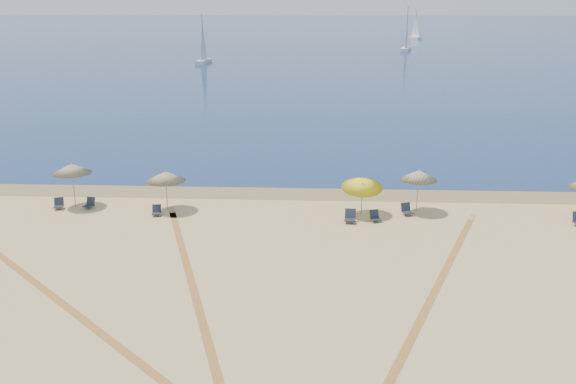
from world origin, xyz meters
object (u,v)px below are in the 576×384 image
(chair_4, at_px, (157,211))
(chair_7, at_px, (407,210))
(umbrella_3, at_px, (362,183))
(umbrella_1, at_px, (72,169))
(umbrella_2, at_px, (166,176))
(sailboat_0, at_px, (406,37))
(chair_3, at_px, (90,204))
(chair_6, at_px, (375,216))
(sailboat_1, at_px, (415,30))
(chair_2, at_px, (59,204))
(chair_5, at_px, (350,217))
(umbrella_4, at_px, (419,175))
(sailboat_2, at_px, (203,48))

(chair_4, height_order, chair_7, chair_7)
(umbrella_3, distance_m, chair_7, 3.01)
(umbrella_1, relative_size, umbrella_2, 1.11)
(umbrella_3, distance_m, sailboat_0, 114.85)
(umbrella_1, bearing_deg, chair_3, -14.27)
(chair_7, bearing_deg, chair_6, -168.50)
(chair_6, distance_m, sailboat_1, 161.26)
(chair_3, relative_size, chair_6, 0.99)
(chair_2, distance_m, chair_7, 19.87)
(sailboat_1, bearing_deg, umbrella_2, -124.10)
(umbrella_3, height_order, chair_6, umbrella_3)
(chair_5, distance_m, sailboat_1, 161.71)
(chair_3, xyz_separation_m, chair_4, (4.18, -1.05, -0.02))
(chair_3, xyz_separation_m, sailboat_0, (32.85, 113.08, 2.67))
(umbrella_4, xyz_separation_m, chair_2, (-20.49, -0.42, -1.90))
(chair_6, bearing_deg, umbrella_4, 15.86)
(chair_7, height_order, sailboat_1, sailboat_1)
(umbrella_1, bearing_deg, umbrella_2, -4.17)
(sailboat_2, bearing_deg, chair_3, -78.05)
(chair_5, xyz_separation_m, chair_7, (3.22, 1.37, -0.02))
(chair_3, bearing_deg, umbrella_1, 179.59)
(umbrella_2, bearing_deg, umbrella_1, 175.83)
(sailboat_2, bearing_deg, chair_7, -66.10)
(umbrella_2, relative_size, sailboat_2, 0.27)
(sailboat_0, height_order, sailboat_1, sailboat_0)
(umbrella_2, xyz_separation_m, sailboat_1, (36.84, 158.04, 0.51))
(chair_3, bearing_deg, umbrella_3, 12.19)
(chair_2, height_order, sailboat_1, sailboat_1)
(chair_5, relative_size, sailboat_2, 0.08)
(umbrella_3, relative_size, chair_6, 3.34)
(chair_5, bearing_deg, chair_6, 15.37)
(chair_4, distance_m, sailboat_1, 163.25)
(umbrella_1, distance_m, chair_2, 2.21)
(chair_7, xyz_separation_m, sailboat_0, (14.72, 113.34, 2.65))
(umbrella_2, xyz_separation_m, umbrella_4, (14.18, 0.41, 0.15))
(umbrella_4, xyz_separation_m, chair_5, (-3.83, -1.87, -1.86))
(umbrella_1, relative_size, chair_2, 3.62)
(chair_4, bearing_deg, sailboat_0, 66.37)
(chair_3, height_order, sailboat_1, sailboat_1)
(umbrella_1, height_order, chair_3, umbrella_1)
(chair_7, distance_m, sailboat_1, 159.86)
(chair_5, relative_size, chair_6, 1.04)
(chair_6, bearing_deg, sailboat_1, 63.44)
(umbrella_4, distance_m, chair_7, 2.05)
(chair_4, bearing_deg, chair_3, 156.38)
(chair_4, distance_m, sailboat_2, 84.70)
(chair_6, bearing_deg, chair_5, 172.19)
(chair_5, bearing_deg, chair_2, -179.37)
(umbrella_1, height_order, umbrella_3, umbrella_1)
(chair_2, relative_size, sailboat_1, 0.09)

